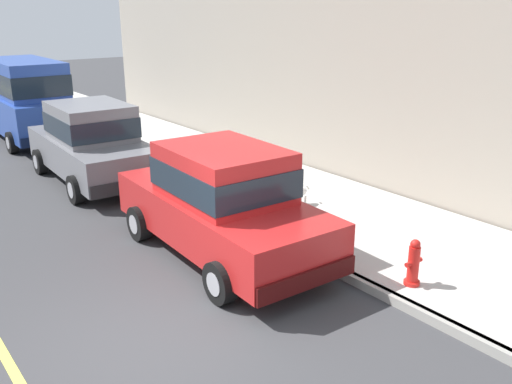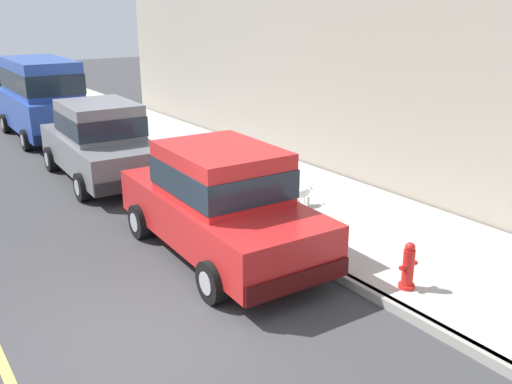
{
  "view_description": "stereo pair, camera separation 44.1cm",
  "coord_description": "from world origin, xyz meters",
  "px_view_note": "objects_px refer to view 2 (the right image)",
  "views": [
    {
      "loc": [
        -2.67,
        -5.55,
        4.06
      ],
      "look_at": [
        3.16,
        2.01,
        0.85
      ],
      "focal_mm": 38.6,
      "sensor_mm": 36.0,
      "label": 1
    },
    {
      "loc": [
        -2.31,
        -5.81,
        4.06
      ],
      "look_at": [
        3.16,
        2.01,
        0.85
      ],
      "focal_mm": 38.6,
      "sensor_mm": 36.0,
      "label": 2
    }
  ],
  "objects_px": {
    "car_blue_van": "(42,95)",
    "dog_white": "(300,193)",
    "fire_hydrant": "(408,267)",
    "car_red_sedan": "(220,200)",
    "car_grey_sedan": "(100,140)",
    "car_silver_hatchback": "(3,88)"
  },
  "relations": [
    {
      "from": "car_blue_van",
      "to": "fire_hydrant",
      "type": "distance_m",
      "value": 13.91
    },
    {
      "from": "fire_hydrant",
      "to": "car_grey_sedan",
      "type": "bearing_deg",
      "value": 100.73
    },
    {
      "from": "fire_hydrant",
      "to": "car_blue_van",
      "type": "bearing_deg",
      "value": 95.93
    },
    {
      "from": "car_silver_hatchback",
      "to": "car_grey_sedan",
      "type": "bearing_deg",
      "value": -90.23
    },
    {
      "from": "dog_white",
      "to": "fire_hydrant",
      "type": "height_order",
      "value": "fire_hydrant"
    },
    {
      "from": "car_red_sedan",
      "to": "fire_hydrant",
      "type": "xyz_separation_m",
      "value": [
        1.47,
        -2.83,
        -0.51
      ]
    },
    {
      "from": "car_red_sedan",
      "to": "dog_white",
      "type": "bearing_deg",
      "value": 18.01
    },
    {
      "from": "car_blue_van",
      "to": "car_silver_hatchback",
      "type": "relative_size",
      "value": 1.29
    },
    {
      "from": "car_silver_hatchback",
      "to": "car_red_sedan",
      "type": "bearing_deg",
      "value": -89.83
    },
    {
      "from": "car_silver_hatchback",
      "to": "dog_white",
      "type": "bearing_deg",
      "value": -81.26
    },
    {
      "from": "car_red_sedan",
      "to": "car_grey_sedan",
      "type": "height_order",
      "value": "same"
    },
    {
      "from": "car_blue_van",
      "to": "dog_white",
      "type": "xyz_separation_m",
      "value": [
        2.35,
        -10.2,
        -0.97
      ]
    },
    {
      "from": "dog_white",
      "to": "fire_hydrant",
      "type": "bearing_deg",
      "value": -104.21
    },
    {
      "from": "fire_hydrant",
      "to": "car_red_sedan",
      "type": "bearing_deg",
      "value": 117.42
    },
    {
      "from": "car_blue_van",
      "to": "fire_hydrant",
      "type": "relative_size",
      "value": 6.79
    },
    {
      "from": "car_red_sedan",
      "to": "dog_white",
      "type": "relative_size",
      "value": 6.17
    },
    {
      "from": "car_grey_sedan",
      "to": "car_silver_hatchback",
      "type": "bearing_deg",
      "value": 89.77
    },
    {
      "from": "car_grey_sedan",
      "to": "car_silver_hatchback",
      "type": "xyz_separation_m",
      "value": [
        0.05,
        11.17,
        -0.01
      ]
    },
    {
      "from": "car_grey_sedan",
      "to": "car_silver_hatchback",
      "type": "relative_size",
      "value": 1.22
    },
    {
      "from": "car_red_sedan",
      "to": "car_grey_sedan",
      "type": "xyz_separation_m",
      "value": [
        -0.1,
        5.42,
        0.0
      ]
    },
    {
      "from": "car_silver_hatchback",
      "to": "dog_white",
      "type": "height_order",
      "value": "car_silver_hatchback"
    },
    {
      "from": "dog_white",
      "to": "car_silver_hatchback",
      "type": "bearing_deg",
      "value": 98.74
    }
  ]
}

